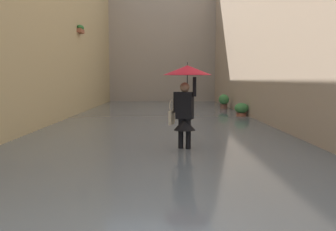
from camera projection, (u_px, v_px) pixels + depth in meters
ground_plane at (160, 123)px, 14.06m from camera, size 60.00×60.00×0.00m
flood_water at (160, 122)px, 14.06m from camera, size 8.46×29.85×0.13m
building_facade_right at (36, 11)px, 13.58m from camera, size 2.04×27.85×8.68m
building_facade_far at (162, 40)px, 26.35m from camera, size 11.26×1.80×9.24m
person_wading at (186, 88)px, 8.08m from camera, size 1.12×1.12×2.12m
potted_plant_near_left at (241, 110)px, 15.56m from camera, size 0.60×0.60×0.70m
potted_plant_far_left at (224, 102)px, 19.30m from camera, size 0.56×0.56×0.93m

